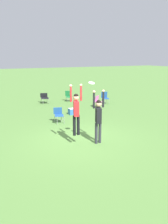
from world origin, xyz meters
name	(u,v)px	position (x,y,z in m)	size (l,w,h in m)	color
ground_plane	(82,140)	(0.00, 0.00, 0.00)	(120.00, 120.00, 0.00)	#56843D
person_jumping	(76,109)	(-0.42, -0.30, 1.52)	(0.54, 0.44, 2.10)	black
person_defending	(98,115)	(0.44, -0.60, 1.21)	(0.54, 0.43, 2.25)	#2D2D38
frisbee	(92,83)	(0.18, -0.47, 2.54)	(0.25, 0.24, 0.09)	white
camping_chair_0	(69,95)	(2.84, 8.08, 0.48)	(0.61, 0.67, 0.85)	gray
camping_chair_1	(59,114)	(0.02, 2.90, 0.51)	(0.59, 0.63, 0.84)	gray
camping_chair_2	(45,97)	(0.87, 8.20, 0.48)	(0.69, 0.73, 0.79)	gray
camping_chair_3	(98,101)	(3.84, 5.15, 0.49)	(0.61, 0.67, 0.83)	gray
camping_chair_4	(105,97)	(4.99, 6.00, 0.53)	(0.60, 0.65, 0.92)	gray
cooler_box	(72,111)	(1.38, 4.19, 0.19)	(0.39, 0.36, 0.39)	#336BB7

